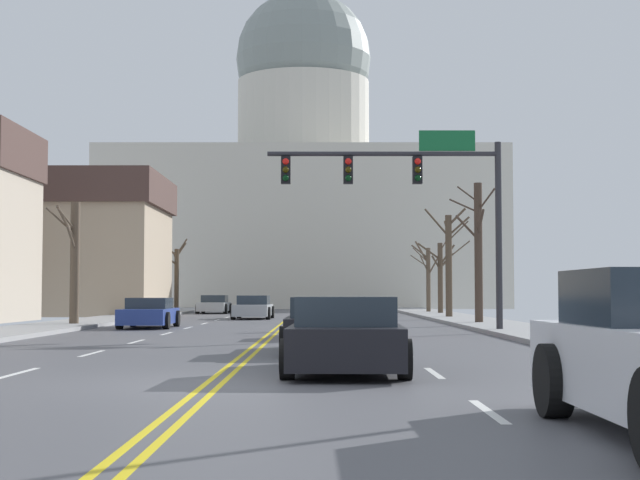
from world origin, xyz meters
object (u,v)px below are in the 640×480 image
sedan_near_01 (333,326)px  sedan_near_02 (350,337)px  signal_gantry (419,185)px  sedan_oncoming_02 (218,305)px  sedan_oncoming_01 (258,308)px  sedan_near_00 (337,319)px  sedan_oncoming_00 (154,313)px

sedan_near_01 → sedan_near_02: 5.53m
signal_gantry → sedan_oncoming_02: size_ratio=1.79×
sedan_oncoming_01 → sedan_oncoming_02: sedan_oncoming_01 is taller
signal_gantry → sedan_near_01: 11.68m
sedan_oncoming_01 → sedan_near_00: bearing=-79.5°
sedan_near_02 → sedan_oncoming_01: (-3.89, 33.45, -0.03)m
sedan_near_01 → sedan_near_00: bearing=88.5°
sedan_oncoming_00 → sedan_oncoming_02: sedan_oncoming_02 is taller
sedan_oncoming_02 → sedan_oncoming_01: bearing=-75.0°
sedan_near_02 → sedan_oncoming_00: sedan_near_02 is taller
sedan_near_00 → sedan_near_02: size_ratio=1.05×
sedan_near_01 → sedan_oncoming_01: (-3.64, 27.93, -0.02)m
sedan_near_02 → sedan_oncoming_02: bearing=99.0°
signal_gantry → sedan_oncoming_01: bearing=110.8°
sedan_near_00 → sedan_near_01: bearing=-91.5°
signal_gantry → sedan_oncoming_02: signal_gantry is taller
sedan_near_02 → sedan_oncoming_00: size_ratio=0.99×
sedan_oncoming_02 → sedan_near_00: bearing=-77.7°
sedan_near_02 → sedan_oncoming_01: sedan_near_02 is taller
sedan_near_00 → sedan_near_01: 7.30m
sedan_near_00 → sedan_oncoming_00: size_ratio=1.04×
signal_gantry → sedan_near_00: size_ratio=1.68×
sedan_near_00 → sedan_near_01: size_ratio=1.05×
sedan_near_00 → sedan_near_02: (0.06, -12.81, 0.05)m
signal_gantry → sedan_near_01: bearing=-106.1°
signal_gantry → sedan_near_02: 16.75m
sedan_near_01 → signal_gantry: bearing=73.9°
sedan_near_01 → sedan_oncoming_00: 16.64m
sedan_near_00 → sedan_oncoming_00: (-6.95, 7.91, 0.01)m
signal_gantry → sedan_near_00: signal_gantry is taller
sedan_oncoming_01 → signal_gantry: bearing=-69.2°
sedan_oncoming_01 → sedan_oncoming_02: size_ratio=1.06×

